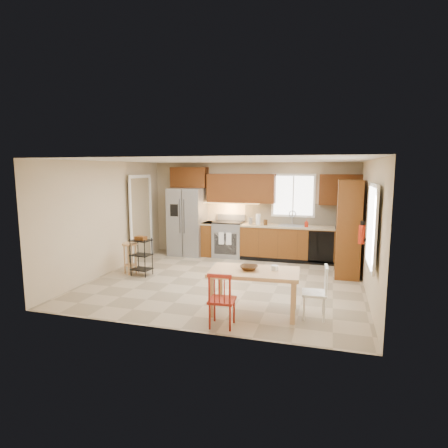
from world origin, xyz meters
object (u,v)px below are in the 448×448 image
pantry (348,228)px  fire_extinguisher (362,234)px  refrigerator (187,222)px  soap_bottle (307,223)px  chair_white (314,292)px  utility_cart (141,257)px  dining_table (254,292)px  bar_stool (130,258)px  table_jar (274,269)px  chair_red (222,299)px  table_bowl (249,270)px  range_stove (229,240)px

pantry → fire_extinguisher: 1.07m
refrigerator → pantry: bearing=-12.6°
soap_bottle → chair_white: size_ratio=0.23×
utility_cart → pantry: bearing=23.1°
soap_bottle → dining_table: size_ratio=0.13×
pantry → bar_stool: 4.86m
pantry → utility_cart: 4.58m
utility_cart → dining_table: bearing=-20.5°
table_jar → bar_stool: 3.73m
chair_white → chair_red: bearing=114.6°
refrigerator → chair_red: refrigerator is taller
table_bowl → table_jar: table_jar is taller
pantry → chair_red: pantry is taller
dining_table → fire_extinguisher: bearing=40.5°
refrigerator → utility_cart: (-0.22, -2.19, -0.50)m
dining_table → soap_bottle: bearing=77.3°
soap_bottle → pantry: size_ratio=0.09×
table_jar → utility_cart: 3.44m
bar_stool → refrigerator: bearing=63.6°
pantry → bar_stool: size_ratio=3.01×
chair_white → table_jar: 0.71m
utility_cart → chair_red: bearing=-33.6°
dining_table → chair_red: size_ratio=1.70×
range_stove → table_jar: size_ratio=8.23×
chair_red → utility_cart: bearing=135.9°
range_stove → bar_stool: bearing=-126.9°
dining_table → table_bowl: bearing=176.3°
soap_bottle → pantry: (0.95, -0.90, 0.05)m
dining_table → table_bowl: size_ratio=4.94×
refrigerator → chair_red: bearing=-62.4°
dining_table → bar_stool: (-3.12, 1.49, 0.00)m
chair_red → utility_cart: size_ratio=1.02×
chair_red → fire_extinguisher: bearing=44.6°
refrigerator → table_jar: (2.92, -3.56, -0.18)m
range_stove → table_bowl: bearing=-69.8°
soap_bottle → utility_cart: soap_bottle is taller
soap_bottle → dining_table: (-0.58, -3.63, -0.65)m
chair_white → table_jar: chair_white is taller
chair_white → bar_stool: chair_white is taller
refrigerator → soap_bottle: size_ratio=9.53×
soap_bottle → table_jar: (-0.26, -3.54, -0.26)m
chair_white → utility_cart: (-3.77, 1.41, -0.01)m
fire_extinguisher → utility_cart: bearing=-177.2°
range_stove → utility_cart: bearing=-121.3°
pantry → dining_table: pantry is taller
fire_extinguisher → dining_table: fire_extinguisher is taller
chair_red → range_stove: bearing=100.5°
table_bowl → utility_cart: utility_cart is taller
range_stove → fire_extinguisher: fire_extinguisher is taller
refrigerator → range_stove: size_ratio=1.98×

